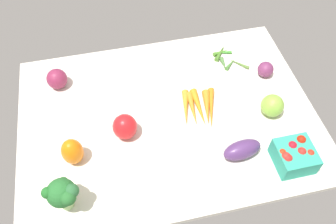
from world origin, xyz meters
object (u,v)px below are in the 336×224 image
(broccoli_head, at_px, (63,194))
(berry_basket, at_px, (294,156))
(red_onion_near_basket, at_px, (57,79))
(eggplant, at_px, (242,150))
(bell_pepper_red, at_px, (125,127))
(carrot_bunch, at_px, (200,108))
(red_onion_center, at_px, (265,69))
(okra_pile, at_px, (225,57))
(heirloom_tomato_green, at_px, (272,106))
(bell_pepper_orange, at_px, (72,152))

(broccoli_head, bearing_deg, berry_basket, -0.71)
(red_onion_near_basket, xyz_separation_m, eggplant, (0.57, -0.44, -0.01))
(bell_pepper_red, distance_m, carrot_bunch, 0.28)
(eggplant, height_order, carrot_bunch, eggplant)
(berry_basket, distance_m, red_onion_center, 0.38)
(okra_pile, height_order, red_onion_center, red_onion_center)
(red_onion_center, bearing_deg, heirloom_tomato_green, -105.52)
(bell_pepper_red, xyz_separation_m, red_onion_center, (0.56, 0.16, -0.02))
(broccoli_head, bearing_deg, okra_pile, 37.01)
(heirloom_tomato_green, xyz_separation_m, red_onion_center, (0.05, 0.18, -0.01))
(bell_pepper_orange, distance_m, eggplant, 0.54)
(eggplant, bearing_deg, bell_pepper_red, -32.14)
(red_onion_center, relative_size, eggplant, 0.47)
(bell_pepper_red, height_order, red_onion_near_basket, bell_pepper_red)
(okra_pile, xyz_separation_m, red_onion_near_basket, (-0.66, 0.00, 0.03))
(okra_pile, relative_size, carrot_bunch, 0.83)
(heirloom_tomato_green, relative_size, bell_pepper_orange, 0.78)
(bell_pepper_orange, bearing_deg, heirloom_tomato_green, 3.44)
(heirloom_tomato_green, xyz_separation_m, carrot_bunch, (-0.24, 0.07, -0.03))
(red_onion_near_basket, bearing_deg, eggplant, -37.46)
(bell_pepper_red, height_order, red_onion_center, bell_pepper_red)
(red_onion_center, bearing_deg, bell_pepper_red, -164.47)
(bell_pepper_red, relative_size, red_onion_near_basket, 1.21)
(carrot_bunch, bearing_deg, okra_pile, 53.21)
(red_onion_near_basket, bearing_deg, red_onion_center, -8.62)
(bell_pepper_orange, bearing_deg, carrot_bunch, 13.52)
(carrot_bunch, bearing_deg, red_onion_center, 20.81)
(okra_pile, relative_size, eggplant, 1.18)
(eggplant, bearing_deg, red_onion_center, -131.13)
(bell_pepper_red, bearing_deg, red_onion_center, 15.53)
(okra_pile, height_order, carrot_bunch, carrot_bunch)
(bell_pepper_red, relative_size, bell_pepper_orange, 0.89)
(berry_basket, xyz_separation_m, red_onion_center, (0.06, 0.38, -0.01))
(bell_pepper_red, xyz_separation_m, red_onion_near_basket, (-0.21, 0.27, -0.01))
(heirloom_tomato_green, bearing_deg, okra_pile, 103.66)
(eggplant, xyz_separation_m, carrot_bunch, (-0.08, 0.21, -0.02))
(heirloom_tomato_green, bearing_deg, bell_pepper_red, 177.76)
(eggplant, bearing_deg, red_onion_near_basket, -45.16)
(bell_pepper_orange, bearing_deg, bell_pepper_red, 19.44)
(eggplant, bearing_deg, heirloom_tomato_green, -146.44)
(broccoli_head, bearing_deg, heirloom_tomato_green, 15.03)
(berry_basket, bearing_deg, bell_pepper_orange, 166.71)
(berry_basket, height_order, red_onion_center, berry_basket)
(berry_basket, bearing_deg, carrot_bunch, 130.85)
(bell_pepper_orange, height_order, eggplant, bell_pepper_orange)
(red_onion_near_basket, bearing_deg, berry_basket, -34.66)
(bell_pepper_red, xyz_separation_m, carrot_bunch, (0.27, 0.05, -0.03))
(red_onion_center, height_order, broccoli_head, broccoli_head)
(heirloom_tomato_green, distance_m, broccoli_head, 0.74)
(bell_pepper_red, height_order, bell_pepper_orange, bell_pepper_orange)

